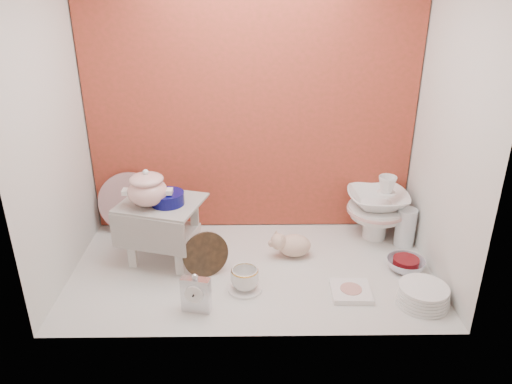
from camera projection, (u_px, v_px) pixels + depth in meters
ground at (252, 269)px, 2.48m from camera, size 1.80×1.80×0.00m
niche_shell at (251, 77)px, 2.26m from camera, size 1.86×1.03×1.53m
step_stool at (164, 231)px, 2.50m from camera, size 0.47×0.43×0.33m
soup_tureen at (147, 188)px, 2.35m from camera, size 0.25×0.25×0.19m
cobalt_bowl at (168, 198)px, 2.40m from camera, size 0.19×0.19×0.06m
floral_platter at (130, 203)px, 2.77m from camera, size 0.36×0.08×0.36m
blue_white_vase at (153, 215)px, 2.75m from camera, size 0.28×0.28×0.26m
lacquer_tray at (206, 255)px, 2.39m from camera, size 0.23×0.13×0.23m
mantel_clock at (196, 293)px, 2.14m from camera, size 0.14×0.07×0.19m
plush_pig at (294, 245)px, 2.57m from camera, size 0.26×0.21×0.13m
teacup_saucer at (245, 289)px, 2.31m from camera, size 0.18×0.18×0.01m
gold_rim_teacup at (245, 279)px, 2.29m from camera, size 0.15×0.15×0.11m
lattice_dish at (351, 291)px, 2.28m from camera, size 0.19×0.19×0.03m
dinner_plate_stack at (423, 295)px, 2.20m from camera, size 0.28×0.28×0.09m
crystal_bowl at (406, 265)px, 2.46m from camera, size 0.23×0.23×0.06m
clear_glass_vase at (405, 227)px, 2.66m from camera, size 0.13×0.13×0.22m
porcelain_tower at (377, 207)px, 2.70m from camera, size 0.34×0.34×0.38m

